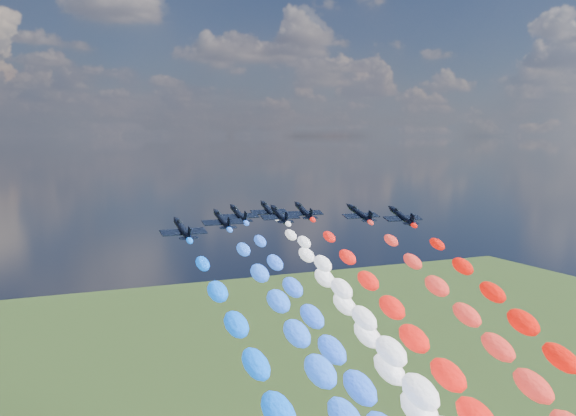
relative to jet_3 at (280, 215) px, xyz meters
name	(u,v)px	position (x,y,z in m)	size (l,w,h in m)	color
jet_0	(183,229)	(-27.00, -14.78, 0.00)	(9.04, 12.13, 2.67)	black
jet_1	(222,220)	(-15.19, -3.65, 0.00)	(9.04, 12.13, 2.67)	black
jet_2	(239,214)	(-8.21, 5.16, 0.00)	(9.04, 12.13, 2.67)	black
jet_3	(280,215)	(0.00, 0.00, 0.00)	(9.04, 12.13, 2.67)	black
jet_4	(268,210)	(1.56, 10.67, 0.00)	(9.04, 12.13, 2.67)	black
trail_4	(405,405)	(1.56, -50.34, -27.08)	(6.32, 118.50, 57.47)	white
jet_5	(304,211)	(8.41, 4.57, 0.00)	(9.04, 12.13, 2.67)	black
trail_5	(461,411)	(8.41, -56.43, -27.08)	(6.32, 118.50, 57.47)	red
jet_6	(360,214)	(18.30, -5.47, 0.00)	(9.04, 12.13, 2.67)	black
jet_7	(402,216)	(24.50, -13.77, 0.00)	(9.04, 12.13, 2.67)	black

